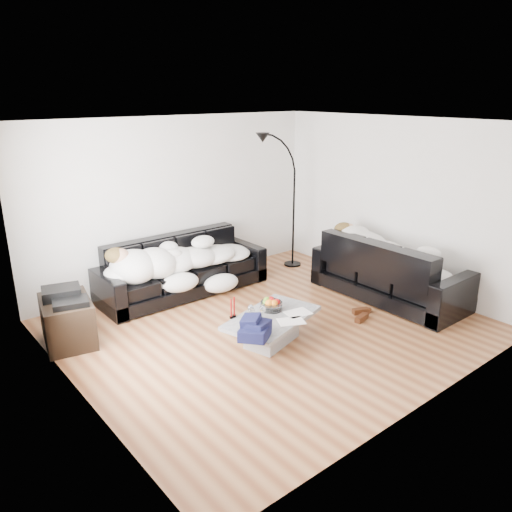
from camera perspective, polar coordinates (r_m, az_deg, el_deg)
ground at (r=6.62m, az=1.66°, el=-8.05°), size 5.00×5.00×0.00m
wall_back at (r=7.94m, az=-8.99°, el=6.19°), size 5.00×0.02×2.60m
wall_left at (r=4.96m, az=-20.62°, el=-2.22°), size 0.02×4.50×2.60m
wall_right at (r=7.97m, az=15.55°, el=5.79°), size 0.02×4.50×2.60m
ceiling at (r=5.94m, az=1.90°, el=15.03°), size 5.00×5.00×0.00m
sofa_back at (r=7.62m, az=-8.35°, el=-1.16°), size 2.59×0.90×0.85m
sofa_right at (r=7.60m, az=15.03°, el=-1.39°), size 0.97×2.26×0.92m
sleeper_back at (r=7.51m, az=-8.22°, el=0.30°), size 2.19×0.76×0.44m
sleeper_right at (r=7.54m, az=15.16°, el=0.04°), size 0.82×1.94×0.47m
teal_cushion at (r=7.88m, az=10.84°, el=1.63°), size 0.42×0.38×0.20m
coffee_table at (r=6.16m, az=1.82°, el=-8.35°), size 1.36×1.01×0.35m
fruit_bowl at (r=6.21m, az=1.77°, el=-5.45°), size 0.29×0.29×0.17m
wine_glass_a at (r=5.96m, az=-0.60°, el=-6.43°), size 0.08×0.08×0.18m
wine_glass_b at (r=5.89m, az=-0.50°, el=-6.74°), size 0.09×0.09×0.19m
wine_glass_c at (r=5.95m, az=0.75°, el=-6.48°), size 0.10×0.10×0.19m
candle_left at (r=5.98m, az=-2.86°, el=-6.07°), size 0.06×0.06×0.24m
candle_right at (r=6.01m, az=-2.51°, el=-5.85°), size 0.06×0.06×0.26m
newspaper_a at (r=6.17m, az=4.81°, el=-6.47°), size 0.34×0.28×0.01m
newspaper_b at (r=5.95m, az=4.02°, el=-7.43°), size 0.38×0.33×0.01m
navy_jacket at (r=5.52m, az=-0.30°, el=-7.54°), size 0.51×0.48×0.20m
shoes at (r=7.00m, az=11.93°, el=-6.55°), size 0.39×0.29×0.09m
av_cabinet at (r=6.54m, az=-20.74°, el=-6.97°), size 0.71×0.91×0.56m
stereo at (r=6.41m, az=-21.08°, el=-4.18°), size 0.51×0.44×0.13m
floor_lamp at (r=8.62m, az=4.34°, el=5.45°), size 0.80×0.49×2.05m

